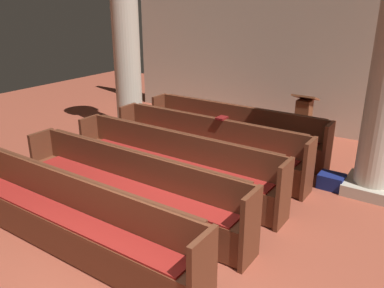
{
  "coord_description": "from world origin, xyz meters",
  "views": [
    {
      "loc": [
        2.42,
        -2.54,
        2.85
      ],
      "look_at": [
        -0.74,
        2.16,
        0.75
      ],
      "focal_mm": 36.59,
      "sensor_mm": 36.0,
      "label": 1
    }
  ],
  "objects_px": {
    "pew_row_3": "(130,185)",
    "pillar_far_side": "(126,42)",
    "hymn_book": "(222,118)",
    "kneeler_box_navy": "(331,181)",
    "pew_row_1": "(207,143)",
    "pew_row_2": "(173,161)",
    "pew_row_4": "(71,216)",
    "pew_row_0": "(234,128)",
    "lectern": "(303,124)"
  },
  "relations": [
    {
      "from": "pew_row_0",
      "to": "pew_row_2",
      "type": "height_order",
      "value": "same"
    },
    {
      "from": "hymn_book",
      "to": "kneeler_box_navy",
      "type": "relative_size",
      "value": 0.54
    },
    {
      "from": "pew_row_0",
      "to": "pew_row_1",
      "type": "distance_m",
      "value": 0.99
    },
    {
      "from": "lectern",
      "to": "kneeler_box_navy",
      "type": "height_order",
      "value": "lectern"
    },
    {
      "from": "pew_row_4",
      "to": "pew_row_2",
      "type": "bearing_deg",
      "value": 90.0
    },
    {
      "from": "pew_row_2",
      "to": "pew_row_3",
      "type": "xyz_separation_m",
      "value": [
        0.0,
        -0.99,
        0.0
      ]
    },
    {
      "from": "pew_row_1",
      "to": "kneeler_box_navy",
      "type": "xyz_separation_m",
      "value": [
        2.05,
        0.49,
        -0.38
      ]
    },
    {
      "from": "pew_row_1",
      "to": "hymn_book",
      "type": "relative_size",
      "value": 17.43
    },
    {
      "from": "pillar_far_side",
      "to": "lectern",
      "type": "distance_m",
      "value": 4.08
    },
    {
      "from": "pillar_far_side",
      "to": "lectern",
      "type": "bearing_deg",
      "value": 20.43
    },
    {
      "from": "pew_row_0",
      "to": "lectern",
      "type": "distance_m",
      "value": 1.52
    },
    {
      "from": "pew_row_3",
      "to": "pillar_far_side",
      "type": "bearing_deg",
      "value": 132.37
    },
    {
      "from": "pew_row_1",
      "to": "kneeler_box_navy",
      "type": "distance_m",
      "value": 2.14
    },
    {
      "from": "pew_row_3",
      "to": "pew_row_0",
      "type": "bearing_deg",
      "value": 90.0
    },
    {
      "from": "kneeler_box_navy",
      "to": "pew_row_4",
      "type": "bearing_deg",
      "value": -120.74
    },
    {
      "from": "pew_row_3",
      "to": "lectern",
      "type": "height_order",
      "value": "lectern"
    },
    {
      "from": "pew_row_4",
      "to": "pillar_far_side",
      "type": "height_order",
      "value": "pillar_far_side"
    },
    {
      "from": "pew_row_1",
      "to": "pew_row_0",
      "type": "bearing_deg",
      "value": 90.0
    },
    {
      "from": "hymn_book",
      "to": "pillar_far_side",
      "type": "bearing_deg",
      "value": 166.68
    },
    {
      "from": "pew_row_2",
      "to": "pew_row_4",
      "type": "bearing_deg",
      "value": -90.0
    },
    {
      "from": "hymn_book",
      "to": "pew_row_3",
      "type": "bearing_deg",
      "value": -94.67
    },
    {
      "from": "pew_row_4",
      "to": "lectern",
      "type": "relative_size",
      "value": 3.41
    },
    {
      "from": "pew_row_2",
      "to": "pillar_far_side",
      "type": "height_order",
      "value": "pillar_far_side"
    },
    {
      "from": "pew_row_1",
      "to": "kneeler_box_navy",
      "type": "relative_size",
      "value": 9.49
    },
    {
      "from": "pew_row_3",
      "to": "pew_row_4",
      "type": "xyz_separation_m",
      "value": [
        0.0,
        -0.99,
        0.0
      ]
    },
    {
      "from": "pew_row_0",
      "to": "pew_row_1",
      "type": "xyz_separation_m",
      "value": [
        0.0,
        -0.99,
        0.0
      ]
    },
    {
      "from": "lectern",
      "to": "pew_row_2",
      "type": "bearing_deg",
      "value": -107.08
    },
    {
      "from": "hymn_book",
      "to": "lectern",
      "type": "bearing_deg",
      "value": 68.13
    },
    {
      "from": "pew_row_1",
      "to": "pew_row_4",
      "type": "height_order",
      "value": "same"
    },
    {
      "from": "pew_row_0",
      "to": "pew_row_3",
      "type": "relative_size",
      "value": 1.0
    },
    {
      "from": "pew_row_2",
      "to": "lectern",
      "type": "distance_m",
      "value": 3.29
    },
    {
      "from": "pew_row_0",
      "to": "pillar_far_side",
      "type": "distance_m",
      "value": 2.98
    },
    {
      "from": "pillar_far_side",
      "to": "lectern",
      "type": "xyz_separation_m",
      "value": [
        3.54,
        1.32,
        -1.54
      ]
    },
    {
      "from": "pew_row_1",
      "to": "hymn_book",
      "type": "xyz_separation_m",
      "value": [
        0.18,
        0.19,
        0.44
      ]
    },
    {
      "from": "pillar_far_side",
      "to": "kneeler_box_navy",
      "type": "height_order",
      "value": "pillar_far_side"
    },
    {
      "from": "pew_row_1",
      "to": "pew_row_3",
      "type": "height_order",
      "value": "same"
    },
    {
      "from": "pew_row_3",
      "to": "pew_row_4",
      "type": "bearing_deg",
      "value": -90.0
    },
    {
      "from": "pew_row_0",
      "to": "pew_row_2",
      "type": "distance_m",
      "value": 1.98
    },
    {
      "from": "pew_row_2",
      "to": "pew_row_3",
      "type": "distance_m",
      "value": 0.99
    },
    {
      "from": "pillar_far_side",
      "to": "kneeler_box_navy",
      "type": "distance_m",
      "value": 5.0
    },
    {
      "from": "pew_row_1",
      "to": "hymn_book",
      "type": "height_order",
      "value": "hymn_book"
    },
    {
      "from": "pew_row_2",
      "to": "hymn_book",
      "type": "xyz_separation_m",
      "value": [
        0.18,
        1.18,
        0.44
      ]
    },
    {
      "from": "pew_row_2",
      "to": "pillar_far_side",
      "type": "distance_m",
      "value": 3.49
    },
    {
      "from": "pew_row_4",
      "to": "pillar_far_side",
      "type": "distance_m",
      "value": 4.83
    },
    {
      "from": "pew_row_1",
      "to": "pew_row_4",
      "type": "distance_m",
      "value": 2.96
    },
    {
      "from": "pew_row_0",
      "to": "pew_row_3",
      "type": "height_order",
      "value": "same"
    },
    {
      "from": "pew_row_1",
      "to": "pew_row_2",
      "type": "height_order",
      "value": "same"
    },
    {
      "from": "lectern",
      "to": "hymn_book",
      "type": "xyz_separation_m",
      "value": [
        -0.79,
        -1.97,
        0.48
      ]
    },
    {
      "from": "hymn_book",
      "to": "kneeler_box_navy",
      "type": "distance_m",
      "value": 2.07
    },
    {
      "from": "pew_row_0",
      "to": "pew_row_3",
      "type": "xyz_separation_m",
      "value": [
        0.0,
        -2.96,
        0.0
      ]
    }
  ]
}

